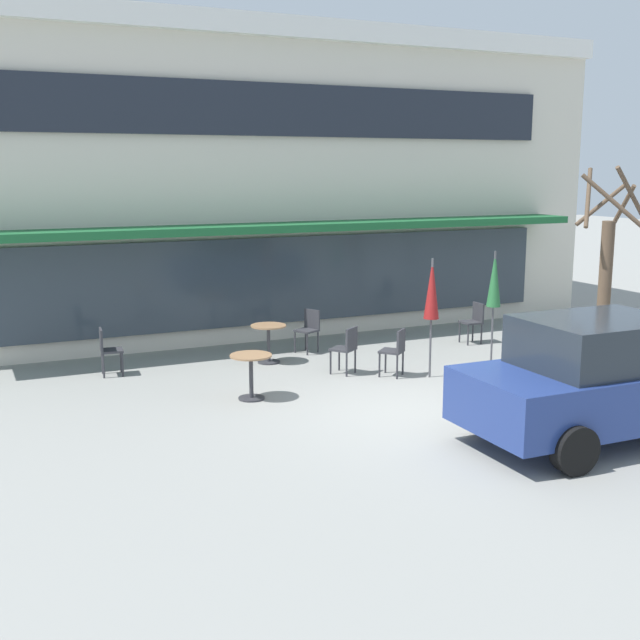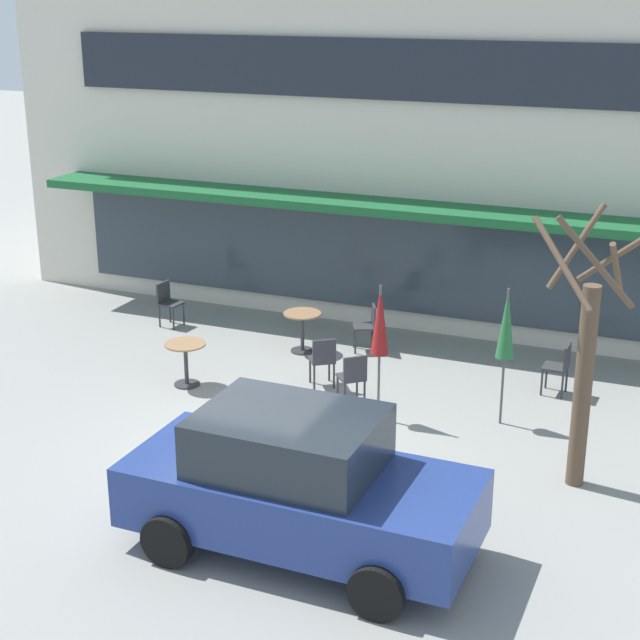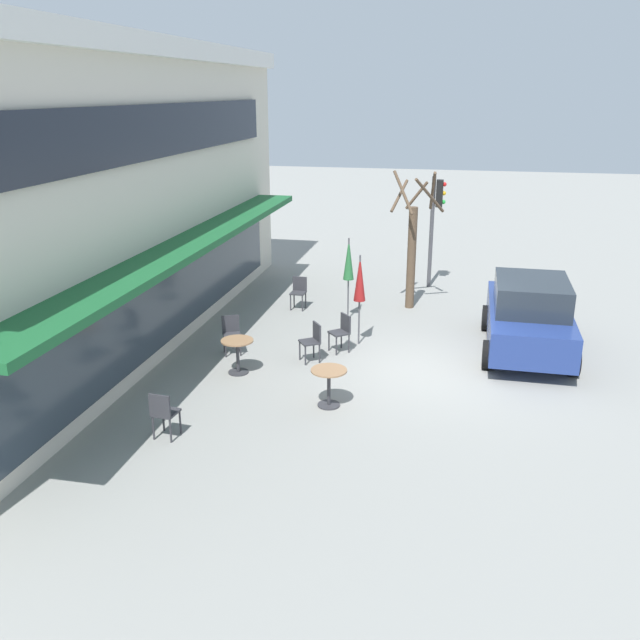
{
  "view_description": "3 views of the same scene",
  "coord_description": "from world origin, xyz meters",
  "px_view_note": "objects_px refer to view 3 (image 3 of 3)",
  "views": [
    {
      "loc": [
        -6.54,
        -10.34,
        3.81
      ],
      "look_at": [
        -0.22,
        3.33,
        0.93
      ],
      "focal_mm": 45.0,
      "sensor_mm": 36.0,
      "label": 1
    },
    {
      "loc": [
        5.85,
        -11.56,
        6.49
      ],
      "look_at": [
        -0.07,
        2.69,
        1.18
      ],
      "focal_mm": 55.0,
      "sensor_mm": 36.0,
      "label": 2
    },
    {
      "loc": [
        -13.87,
        -0.47,
        5.82
      ],
      "look_at": [
        -0.28,
        2.41,
        1.09
      ],
      "focal_mm": 38.0,
      "sensor_mm": 36.0,
      "label": 3
    }
  ],
  "objects_px": {
    "cafe_chair_1": "(163,412)",
    "cafe_chair_2": "(231,332)",
    "cafe_chair_3": "(313,339)",
    "cafe_table_streetside": "(329,381)",
    "cafe_chair_0": "(342,330)",
    "cafe_table_near_wall": "(238,351)",
    "patio_umbrella_cream_folded": "(360,279)",
    "street_tree": "(413,246)",
    "cafe_chair_4": "(299,290)",
    "patio_umbrella_green_folded": "(349,260)",
    "parked_sedan": "(529,316)",
    "traffic_light_pole": "(436,213)"
  },
  "relations": [
    {
      "from": "parked_sedan",
      "to": "cafe_chair_3",
      "type": "bearing_deg",
      "value": 108.96
    },
    {
      "from": "cafe_chair_0",
      "to": "patio_umbrella_green_folded",
      "type": "bearing_deg",
      "value": 6.22
    },
    {
      "from": "cafe_chair_0",
      "to": "parked_sedan",
      "type": "bearing_deg",
      "value": -78.01
    },
    {
      "from": "parked_sedan",
      "to": "traffic_light_pole",
      "type": "distance_m",
      "value": 5.83
    },
    {
      "from": "cafe_chair_2",
      "to": "traffic_light_pole",
      "type": "bearing_deg",
      "value": -32.71
    },
    {
      "from": "cafe_table_streetside",
      "to": "patio_umbrella_cream_folded",
      "type": "height_order",
      "value": "patio_umbrella_cream_folded"
    },
    {
      "from": "patio_umbrella_green_folded",
      "to": "cafe_chair_4",
      "type": "distance_m",
      "value": 1.97
    },
    {
      "from": "patio_umbrella_green_folded",
      "to": "cafe_table_near_wall",
      "type": "bearing_deg",
      "value": 157.42
    },
    {
      "from": "cafe_chair_4",
      "to": "street_tree",
      "type": "distance_m",
      "value": 3.37
    },
    {
      "from": "cafe_chair_1",
      "to": "street_tree",
      "type": "bearing_deg",
      "value": -22.74
    },
    {
      "from": "cafe_chair_3",
      "to": "cafe_chair_4",
      "type": "height_order",
      "value": "same"
    },
    {
      "from": "cafe_table_streetside",
      "to": "cafe_chair_3",
      "type": "height_order",
      "value": "cafe_chair_3"
    },
    {
      "from": "cafe_chair_0",
      "to": "traffic_light_pole",
      "type": "relative_size",
      "value": 0.26
    },
    {
      "from": "cafe_chair_3",
      "to": "street_tree",
      "type": "relative_size",
      "value": 0.23
    },
    {
      "from": "cafe_table_streetside",
      "to": "patio_umbrella_green_folded",
      "type": "height_order",
      "value": "patio_umbrella_green_folded"
    },
    {
      "from": "cafe_chair_0",
      "to": "parked_sedan",
      "type": "relative_size",
      "value": 0.21
    },
    {
      "from": "cafe_table_streetside",
      "to": "cafe_chair_0",
      "type": "xyz_separation_m",
      "value": [
        2.92,
        0.27,
        0.01
      ]
    },
    {
      "from": "cafe_table_streetside",
      "to": "cafe_chair_2",
      "type": "height_order",
      "value": "cafe_chair_2"
    },
    {
      "from": "cafe_chair_0",
      "to": "cafe_chair_4",
      "type": "distance_m",
      "value": 3.48
    },
    {
      "from": "cafe_table_streetside",
      "to": "patio_umbrella_green_folded",
      "type": "distance_m",
      "value": 5.42
    },
    {
      "from": "cafe_chair_1",
      "to": "parked_sedan",
      "type": "xyz_separation_m",
      "value": [
        5.7,
        -6.52,
        0.35
      ]
    },
    {
      "from": "parked_sedan",
      "to": "patio_umbrella_green_folded",
      "type": "bearing_deg",
      "value": 71.94
    },
    {
      "from": "cafe_chair_2",
      "to": "cafe_chair_1",
      "type": "bearing_deg",
      "value": -177.28
    },
    {
      "from": "cafe_chair_2",
      "to": "cafe_chair_4",
      "type": "bearing_deg",
      "value": -11.23
    },
    {
      "from": "cafe_table_near_wall",
      "to": "patio_umbrella_cream_folded",
      "type": "distance_m",
      "value": 3.42
    },
    {
      "from": "cafe_table_near_wall",
      "to": "patio_umbrella_cream_folded",
      "type": "bearing_deg",
      "value": -44.89
    },
    {
      "from": "cafe_table_near_wall",
      "to": "patio_umbrella_cream_folded",
      "type": "height_order",
      "value": "patio_umbrella_cream_folded"
    },
    {
      "from": "cafe_chair_1",
      "to": "cafe_chair_2",
      "type": "relative_size",
      "value": 1.0
    },
    {
      "from": "patio_umbrella_cream_folded",
      "to": "patio_umbrella_green_folded",
      "type": "bearing_deg",
      "value": 17.61
    },
    {
      "from": "traffic_light_pole",
      "to": "street_tree",
      "type": "bearing_deg",
      "value": 167.87
    },
    {
      "from": "cafe_table_streetside",
      "to": "traffic_light_pole",
      "type": "distance_m",
      "value": 9.21
    },
    {
      "from": "cafe_table_streetside",
      "to": "cafe_chair_3",
      "type": "bearing_deg",
      "value": 20.3
    },
    {
      "from": "cafe_chair_4",
      "to": "traffic_light_pole",
      "type": "relative_size",
      "value": 0.26
    },
    {
      "from": "cafe_chair_2",
      "to": "cafe_chair_3",
      "type": "relative_size",
      "value": 1.0
    },
    {
      "from": "cafe_chair_3",
      "to": "cafe_chair_4",
      "type": "xyz_separation_m",
      "value": [
        3.74,
        1.23,
        0.0
      ]
    },
    {
      "from": "cafe_chair_1",
      "to": "street_tree",
      "type": "relative_size",
      "value": 0.23
    },
    {
      "from": "cafe_chair_4",
      "to": "parked_sedan",
      "type": "relative_size",
      "value": 0.21
    },
    {
      "from": "cafe_chair_4",
      "to": "cafe_chair_3",
      "type": "bearing_deg",
      "value": -161.78
    },
    {
      "from": "cafe_chair_2",
      "to": "street_tree",
      "type": "relative_size",
      "value": 0.23
    },
    {
      "from": "cafe_chair_0",
      "to": "cafe_chair_2",
      "type": "distance_m",
      "value": 2.56
    },
    {
      "from": "patio_umbrella_cream_folded",
      "to": "cafe_chair_1",
      "type": "distance_m",
      "value": 6.05
    },
    {
      "from": "cafe_table_near_wall",
      "to": "patio_umbrella_green_folded",
      "type": "distance_m",
      "value": 4.58
    },
    {
      "from": "cafe_table_near_wall",
      "to": "patio_umbrella_cream_folded",
      "type": "relative_size",
      "value": 0.35
    },
    {
      "from": "patio_umbrella_cream_folded",
      "to": "cafe_chair_3",
      "type": "distance_m",
      "value": 1.9
    },
    {
      "from": "cafe_chair_2",
      "to": "cafe_chair_3",
      "type": "distance_m",
      "value": 1.96
    },
    {
      "from": "cafe_table_near_wall",
      "to": "cafe_chair_2",
      "type": "bearing_deg",
      "value": 25.31
    },
    {
      "from": "cafe_chair_0",
      "to": "street_tree",
      "type": "distance_m",
      "value": 4.13
    },
    {
      "from": "cafe_chair_0",
      "to": "cafe_chair_1",
      "type": "relative_size",
      "value": 1.0
    },
    {
      "from": "cafe_table_streetside",
      "to": "street_tree",
      "type": "relative_size",
      "value": 0.2
    },
    {
      "from": "cafe_chair_3",
      "to": "parked_sedan",
      "type": "distance_m",
      "value": 5.05
    }
  ]
}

